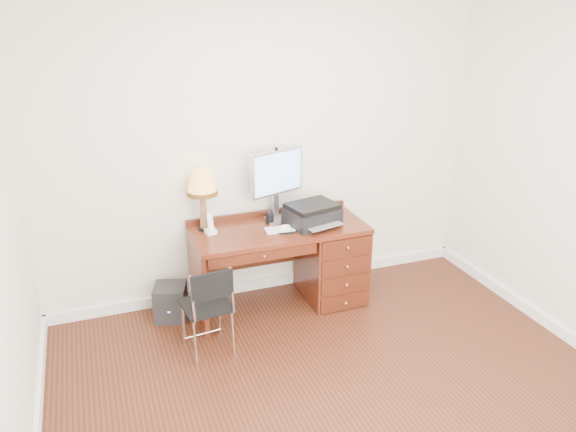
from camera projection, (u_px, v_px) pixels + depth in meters
name	position (u px, v px, depth m)	size (l,w,h in m)	color
ground	(347.00, 401.00, 3.88)	(4.00, 4.00, 0.00)	#35160C
room_shell	(312.00, 345.00, 4.41)	(4.00, 4.00, 4.00)	silver
desk	(313.00, 257.00, 5.05)	(1.50, 0.67, 0.75)	#5C2213
monitor	(278.00, 176.00, 4.87)	(0.53, 0.27, 0.63)	silver
keyboard	(291.00, 228.00, 4.78)	(0.45, 0.13, 0.02)	white
mouse_pad	(285.00, 228.00, 4.77)	(0.22, 0.22, 0.04)	black
printer	(312.00, 214.00, 4.86)	(0.49, 0.42, 0.19)	black
leg_lamp	(202.00, 186.00, 4.64)	(0.26, 0.26, 0.53)	black
phone	(210.00, 228.00, 4.68)	(0.10, 0.10, 0.18)	white
pen_cup	(270.00, 218.00, 4.90)	(0.07, 0.07, 0.09)	black
chair	(208.00, 302.00, 4.22)	(0.39, 0.39, 0.75)	black
equipment_box	(171.00, 302.00, 4.82)	(0.26, 0.26, 0.31)	black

